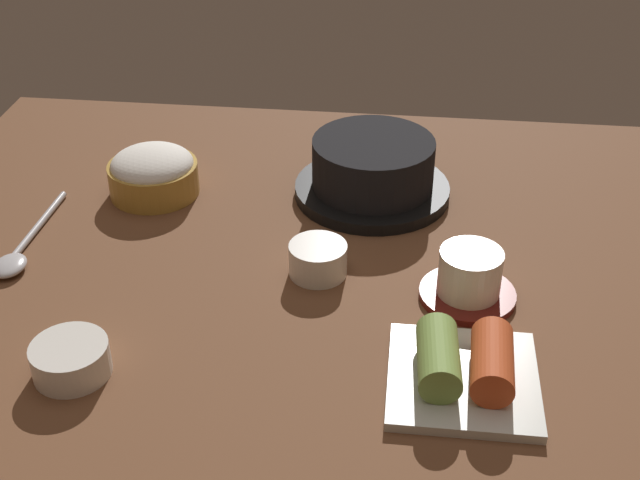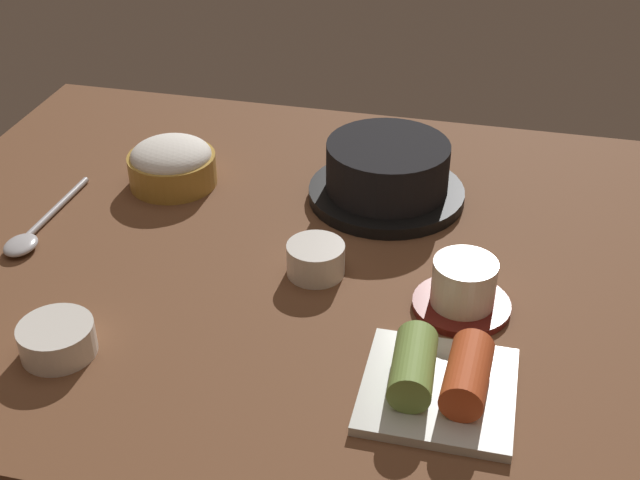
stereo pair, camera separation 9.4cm
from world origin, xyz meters
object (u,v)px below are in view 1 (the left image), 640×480
at_px(rice_bowl, 153,172).
at_px(tea_cup_with_saucer, 469,278).
at_px(spoon, 19,253).
at_px(kimchi_plate, 464,368).
at_px(stone_pot, 373,170).
at_px(side_bowl_near, 71,358).
at_px(banchan_cup_center, 318,259).

xyz_separation_m(rice_bowl, tea_cup_with_saucer, (0.39, -0.18, -0.00)).
distance_m(tea_cup_with_saucer, spoon, 0.50).
bearing_deg(kimchi_plate, stone_pot, 107.32).
bearing_deg(rice_bowl, stone_pot, 5.25).
xyz_separation_m(stone_pot, side_bowl_near, (-0.26, -0.37, -0.02)).
bearing_deg(tea_cup_with_saucer, side_bowl_near, -156.69).
xyz_separation_m(kimchi_plate, side_bowl_near, (-0.36, -0.03, -0.00)).
height_order(tea_cup_with_saucer, kimchi_plate, tea_cup_with_saucer).
relative_size(rice_bowl, kimchi_plate, 0.81).
relative_size(kimchi_plate, spoon, 0.74).
xyz_separation_m(rice_bowl, spoon, (-0.11, -0.16, -0.02)).
xyz_separation_m(banchan_cup_center, side_bowl_near, (-0.21, -0.19, -0.00)).
distance_m(rice_bowl, banchan_cup_center, 0.27).
distance_m(kimchi_plate, side_bowl_near, 0.37).
bearing_deg(tea_cup_with_saucer, stone_pot, 119.13).
relative_size(banchan_cup_center, spoon, 0.34).
height_order(banchan_cup_center, spoon, banchan_cup_center).
height_order(tea_cup_with_saucer, side_bowl_near, tea_cup_with_saucer).
bearing_deg(kimchi_plate, rice_bowl, 140.55).
xyz_separation_m(stone_pot, rice_bowl, (-0.28, -0.03, -0.01)).
height_order(tea_cup_with_saucer, spoon, tea_cup_with_saucer).
bearing_deg(rice_bowl, kimchi_plate, -39.45).
distance_m(stone_pot, kimchi_plate, 0.36).
xyz_separation_m(tea_cup_with_saucer, spoon, (-0.50, 0.02, -0.02)).
distance_m(stone_pot, tea_cup_with_saucer, 0.23).
relative_size(stone_pot, banchan_cup_center, 3.06).
bearing_deg(side_bowl_near, banchan_cup_center, 41.61).
bearing_deg(kimchi_plate, tea_cup_with_saucer, 86.47).
xyz_separation_m(kimchi_plate, spoon, (-0.49, 0.15, -0.01)).
relative_size(stone_pot, rice_bowl, 1.73).
distance_m(banchan_cup_center, spoon, 0.34).
bearing_deg(spoon, side_bowl_near, -54.28).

